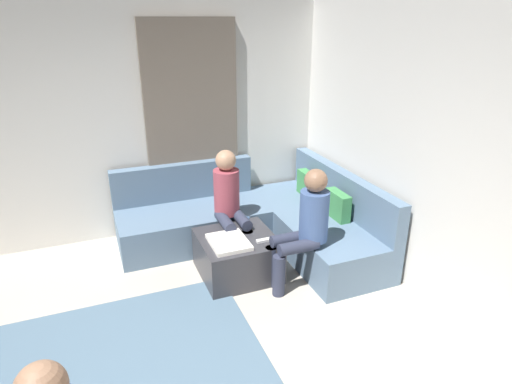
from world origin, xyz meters
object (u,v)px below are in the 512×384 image
at_px(game_remote, 264,240).
at_px(person_on_couch_side, 230,201).
at_px(ottoman, 237,255).
at_px(sectional_couch, 261,221).
at_px(coffee_mug, 246,221).
at_px(person_on_couch_back, 305,224).

xyz_separation_m(game_remote, person_on_couch_side, (-0.56, -0.16, 0.23)).
xyz_separation_m(ottoman, game_remote, (0.18, 0.22, 0.22)).
distance_m(ottoman, person_on_couch_side, 0.59).
relative_size(sectional_couch, game_remote, 17.00).
height_order(coffee_mug, person_on_couch_back, person_on_couch_back).
height_order(person_on_couch_back, person_on_couch_side, same).
height_order(game_remote, person_on_couch_back, person_on_couch_back).
bearing_deg(game_remote, sectional_couch, 159.33).
bearing_deg(person_on_couch_back, game_remote, 54.10).
bearing_deg(person_on_couch_side, person_on_couch_back, 121.46).
height_order(ottoman, coffee_mug, coffee_mug).
distance_m(sectional_couch, person_on_couch_side, 0.59).
height_order(ottoman, person_on_couch_back, person_on_couch_back).
xyz_separation_m(sectional_couch, person_on_couch_back, (0.95, 0.06, 0.38)).
relative_size(game_remote, person_on_couch_back, 0.12).
relative_size(coffee_mug, person_on_couch_side, 0.08).
xyz_separation_m(ottoman, person_on_couch_back, (0.41, 0.54, 0.45)).
xyz_separation_m(game_remote, person_on_couch_back, (0.23, 0.32, 0.23)).
distance_m(person_on_couch_back, person_on_couch_side, 0.94).
bearing_deg(ottoman, coffee_mug, 140.71).
distance_m(sectional_couch, person_on_couch_back, 1.02).
bearing_deg(ottoman, sectional_couch, 137.43).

